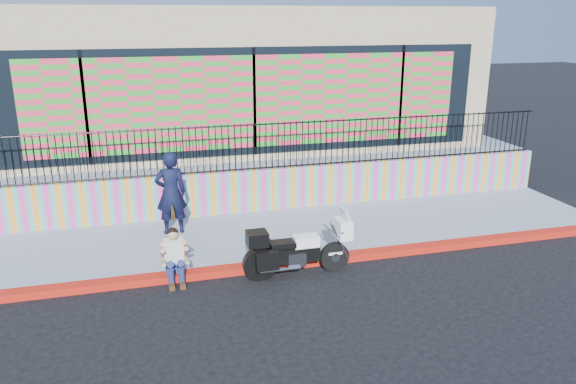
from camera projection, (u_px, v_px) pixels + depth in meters
name	position (u px, v px, depth m)	size (l,w,h in m)	color
ground	(298.00, 266.00, 11.75)	(90.00, 90.00, 0.00)	black
red_curb	(298.00, 262.00, 11.72)	(16.00, 0.30, 0.15)	#B40C0C
sidewalk	(278.00, 234.00, 13.24)	(16.00, 3.00, 0.15)	gray
mural_wall	(263.00, 190.00, 14.53)	(16.00, 0.20, 1.10)	#ED3E9D
metal_fence	(262.00, 146.00, 14.18)	(15.80, 0.04, 1.20)	black
elevated_platform	(230.00, 149.00, 19.25)	(16.00, 10.00, 1.25)	gray
storefront_building	(229.00, 72.00, 18.26)	(14.00, 8.06, 4.00)	tan
police_motorcycle	(296.00, 249.00, 11.17)	(2.17, 0.72, 1.35)	black
police_officer	(171.00, 193.00, 12.86)	(0.71, 0.46, 1.94)	black
seated_man	(175.00, 261.00, 10.90)	(0.54, 0.71, 1.06)	navy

